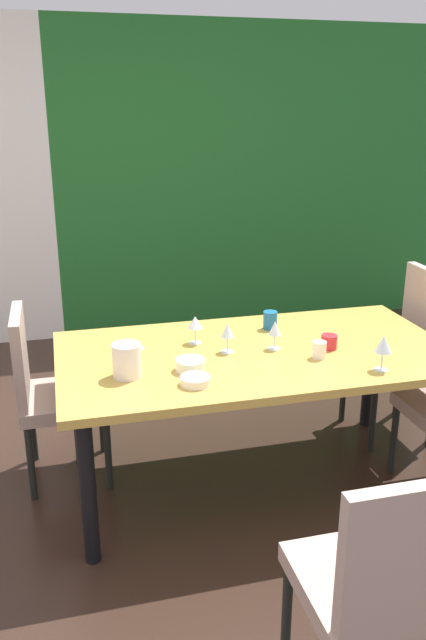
{
  "coord_description": "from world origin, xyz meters",
  "views": [
    {
      "loc": [
        -0.63,
        -2.54,
        1.88
      ],
      "look_at": [
        0.11,
        0.37,
        0.85
      ],
      "focal_mm": 35.0,
      "sensor_mm": 36.0,
      "label": 1
    }
  ],
  "objects_px": {
    "dining_table": "(256,364)",
    "chair_head_near": "(382,582)",
    "cup_near_shelf": "(270,320)",
    "chair_right_far": "(405,347)",
    "cup_rear": "(319,350)",
    "cup_north": "(329,342)",
    "wine_glass_left": "(195,323)",
    "serving_bowl_near_window": "(190,365)",
    "pitcher_corner": "(127,360)",
    "serving_bowl_west": "(195,381)",
    "wine_glass_right": "(383,345)",
    "chair_left_far": "(48,387)",
    "wine_glass_south": "(227,332)",
    "wine_glass_front": "(275,329)"
  },
  "relations": [
    {
      "from": "dining_table",
      "to": "chair_head_near",
      "type": "relative_size",
      "value": 2.06
    },
    {
      "from": "chair_head_near",
      "to": "cup_near_shelf",
      "type": "bearing_deg",
      "value": 82.62
    },
    {
      "from": "chair_right_far",
      "to": "cup_rear",
      "type": "distance_m",
      "value": 0.92
    },
    {
      "from": "dining_table",
      "to": "cup_north",
      "type": "height_order",
      "value": "cup_north"
    },
    {
      "from": "cup_near_shelf",
      "to": "wine_glass_left",
      "type": "bearing_deg",
      "value": -165.68
    },
    {
      "from": "serving_bowl_near_window",
      "to": "cup_north",
      "type": "distance_m",
      "value": 0.73
    },
    {
      "from": "pitcher_corner",
      "to": "chair_head_near",
      "type": "bearing_deg",
      "value": -63.32
    },
    {
      "from": "serving_bowl_near_window",
      "to": "cup_near_shelf",
      "type": "bearing_deg",
      "value": 39.43
    },
    {
      "from": "wine_glass_left",
      "to": "serving_bowl_west",
      "type": "relative_size",
      "value": 1.1
    },
    {
      "from": "dining_table",
      "to": "wine_glass_left",
      "type": "distance_m",
      "value": 0.37
    },
    {
      "from": "cup_north",
      "to": "serving_bowl_near_window",
      "type": "bearing_deg",
      "value": -172.6
    },
    {
      "from": "chair_head_near",
      "to": "wine_glass_right",
      "type": "distance_m",
      "value": 1.17
    },
    {
      "from": "chair_left_far",
      "to": "serving_bowl_west",
      "type": "height_order",
      "value": "chair_left_far"
    },
    {
      "from": "chair_head_near",
      "to": "cup_north",
      "type": "bearing_deg",
      "value": 72.93
    },
    {
      "from": "serving_bowl_west",
      "to": "cup_rear",
      "type": "height_order",
      "value": "cup_rear"
    },
    {
      "from": "dining_table",
      "to": "serving_bowl_near_window",
      "type": "distance_m",
      "value": 0.41
    },
    {
      "from": "wine_glass_south",
      "to": "cup_near_shelf",
      "type": "distance_m",
      "value": 0.42
    },
    {
      "from": "wine_glass_right",
      "to": "wine_glass_south",
      "type": "bearing_deg",
      "value": 148.21
    },
    {
      "from": "wine_glass_left",
      "to": "chair_left_far",
      "type": "bearing_deg",
      "value": 169.69
    },
    {
      "from": "wine_glass_south",
      "to": "wine_glass_front",
      "type": "bearing_deg",
      "value": -3.87
    },
    {
      "from": "wine_glass_right",
      "to": "cup_north",
      "type": "height_order",
      "value": "wine_glass_right"
    },
    {
      "from": "wine_glass_right",
      "to": "serving_bowl_west",
      "type": "relative_size",
      "value": 1.27
    },
    {
      "from": "chair_left_far",
      "to": "wine_glass_front",
      "type": "xyz_separation_m",
      "value": [
        1.11,
        -0.31,
        0.32
      ]
    },
    {
      "from": "wine_glass_front",
      "to": "serving_bowl_west",
      "type": "distance_m",
      "value": 0.57
    },
    {
      "from": "chair_head_near",
      "to": "wine_glass_south",
      "type": "distance_m",
      "value": 1.42
    },
    {
      "from": "wine_glass_front",
      "to": "chair_right_far",
      "type": "bearing_deg",
      "value": 18.4
    },
    {
      "from": "dining_table",
      "to": "wine_glass_south",
      "type": "distance_m",
      "value": 0.23
    },
    {
      "from": "serving_bowl_near_window",
      "to": "pitcher_corner",
      "type": "xyz_separation_m",
      "value": [
        -0.29,
        0.01,
        0.05
      ]
    },
    {
      "from": "wine_glass_right",
      "to": "cup_rear",
      "type": "xyz_separation_m",
      "value": [
        -0.22,
        0.21,
        -0.08
      ]
    },
    {
      "from": "wine_glass_south",
      "to": "serving_bowl_west",
      "type": "height_order",
      "value": "wine_glass_south"
    },
    {
      "from": "wine_glass_front",
      "to": "serving_bowl_near_window",
      "type": "bearing_deg",
      "value": -161.16
    },
    {
      "from": "wine_glass_right",
      "to": "wine_glass_front",
      "type": "bearing_deg",
      "value": 136.14
    },
    {
      "from": "wine_glass_south",
      "to": "serving_bowl_near_window",
      "type": "distance_m",
      "value": 0.29
    },
    {
      "from": "chair_left_far",
      "to": "chair_head_near",
      "type": "bearing_deg",
      "value": 30.09
    },
    {
      "from": "dining_table",
      "to": "cup_north",
      "type": "relative_size",
      "value": 24.21
    },
    {
      "from": "cup_north",
      "to": "cup_rear",
      "type": "distance_m",
      "value": 0.14
    },
    {
      "from": "wine_glass_left",
      "to": "serving_bowl_near_window",
      "type": "xyz_separation_m",
      "value": [
        -0.1,
        -0.33,
        -0.08
      ]
    },
    {
      "from": "dining_table",
      "to": "pitcher_corner",
      "type": "xyz_separation_m",
      "value": [
        -0.65,
        -0.16,
        0.15
      ]
    },
    {
      "from": "wine_glass_left",
      "to": "cup_near_shelf",
      "type": "distance_m",
      "value": 0.46
    },
    {
      "from": "cup_rear",
      "to": "pitcher_corner",
      "type": "relative_size",
      "value": 0.53
    },
    {
      "from": "wine_glass_front",
      "to": "wine_glass_south",
      "type": "bearing_deg",
      "value": 176.13
    },
    {
      "from": "chair_right_far",
      "to": "pitcher_corner",
      "type": "relative_size",
      "value": 6.43
    },
    {
      "from": "cup_rear",
      "to": "cup_near_shelf",
      "type": "bearing_deg",
      "value": 101.48
    },
    {
      "from": "wine_glass_front",
      "to": "cup_rear",
      "type": "relative_size",
      "value": 1.78
    },
    {
      "from": "wine_glass_right",
      "to": "wine_glass_left",
      "type": "xyz_separation_m",
      "value": [
        -0.75,
        0.54,
        -0.02
      ]
    },
    {
      "from": "chair_right_far",
      "to": "wine_glass_front",
      "type": "bearing_deg",
      "value": 108.4
    },
    {
      "from": "chair_left_far",
      "to": "wine_glass_south",
      "type": "xyz_separation_m",
      "value": [
        0.87,
        -0.29,
        0.33
      ]
    },
    {
      "from": "cup_north",
      "to": "cup_near_shelf",
      "type": "distance_m",
      "value": 0.4
    },
    {
      "from": "chair_right_far",
      "to": "serving_bowl_west",
      "type": "distance_m",
      "value": 1.55
    },
    {
      "from": "wine_glass_right",
      "to": "serving_bowl_west",
      "type": "xyz_separation_m",
      "value": [
        -0.86,
        0.06,
        -0.1
      ]
    }
  ]
}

